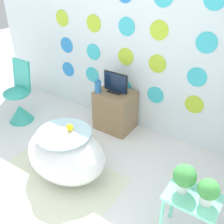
# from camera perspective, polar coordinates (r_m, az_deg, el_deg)

# --- Properties ---
(ground_plane) EXTENTS (12.00, 12.00, 0.00)m
(ground_plane) POSITION_cam_1_polar(r_m,az_deg,el_deg) (2.77, -21.48, -20.28)
(ground_plane) COLOR white
(wall_back_dotted) EXTENTS (4.50, 0.05, 2.60)m
(wall_back_dotted) POSITION_cam_1_polar(r_m,az_deg,el_deg) (3.32, 2.90, 17.69)
(wall_back_dotted) COLOR white
(wall_back_dotted) RESTS_ON ground_plane
(rug) EXTENTS (1.35, 0.95, 0.01)m
(rug) POSITION_cam_1_polar(r_m,az_deg,el_deg) (2.94, -12.38, -14.44)
(rug) COLOR silver
(rug) RESTS_ON ground_plane
(bathtub) EXTENTS (0.89, 0.68, 0.56)m
(bathtub) POSITION_cam_1_polar(r_m,az_deg,el_deg) (2.81, -9.94, -8.85)
(bathtub) COLOR white
(bathtub) RESTS_ON ground_plane
(rubber_duck) EXTENTS (0.07, 0.08, 0.08)m
(rubber_duck) POSITION_cam_1_polar(r_m,az_deg,el_deg) (2.62, -9.20, -3.31)
(rubber_duck) COLOR yellow
(rubber_duck) RESTS_ON bathtub
(chair) EXTENTS (0.37, 0.37, 0.87)m
(chair) POSITION_cam_1_polar(r_m,az_deg,el_deg) (3.90, -19.53, 1.87)
(chair) COLOR #38B2A3
(chair) RESTS_ON ground_plane
(tv_cabinet) EXTENTS (0.48, 0.39, 0.55)m
(tv_cabinet) POSITION_cam_1_polar(r_m,az_deg,el_deg) (3.51, 0.69, 0.37)
(tv_cabinet) COLOR #8E704C
(tv_cabinet) RESTS_ON ground_plane
(tv) EXTENTS (0.34, 0.12, 0.27)m
(tv) POSITION_cam_1_polar(r_m,az_deg,el_deg) (3.33, 0.75, 6.16)
(tv) COLOR black
(tv) RESTS_ON tv_cabinet
(vase) EXTENTS (0.08, 0.08, 0.18)m
(vase) POSITION_cam_1_polar(r_m,az_deg,el_deg) (3.35, -3.10, 5.58)
(vase) COLOR #2D72B7
(vase) RESTS_ON tv_cabinet
(side_table) EXTENTS (0.41, 0.30, 0.50)m
(side_table) POSITION_cam_1_polar(r_m,az_deg,el_deg) (2.25, 16.76, -19.08)
(side_table) COLOR #72D8B7
(side_table) RESTS_ON ground_plane
(potted_plant_left) EXTENTS (0.18, 0.18, 0.24)m
(potted_plant_left) POSITION_cam_1_polar(r_m,az_deg,el_deg) (2.08, 15.51, -13.48)
(potted_plant_left) COLOR white
(potted_plant_left) RESTS_ON side_table
(potted_plant_right) EXTENTS (0.16, 0.16, 0.22)m
(potted_plant_right) POSITION_cam_1_polar(r_m,az_deg,el_deg) (2.06, 20.22, -15.76)
(potted_plant_right) COLOR white
(potted_plant_right) RESTS_ON side_table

